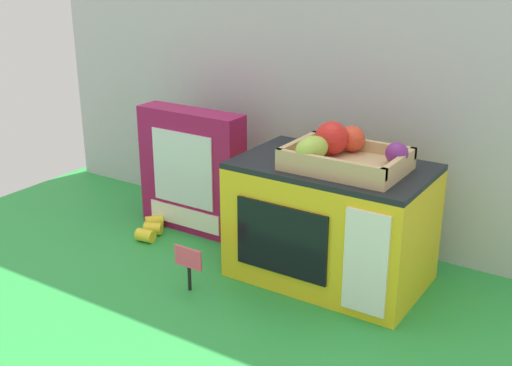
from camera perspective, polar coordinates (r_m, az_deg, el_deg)
The scene contains 7 objects.
ground_plane at distance 1.56m, azimuth 0.40°, elevation -6.33°, with size 1.70×1.70×0.00m, color green.
display_back_panel at distance 1.62m, azimuth 4.63°, elevation 9.10°, with size 1.61×0.03×0.78m, color #B7BABF.
toy_microwave at distance 1.42m, azimuth 6.60°, elevation -3.44°, with size 0.41×0.26×0.27m.
food_groups_crate at distance 1.34m, azimuth 7.64°, elevation 2.59°, with size 0.24×0.17×0.09m.
cookie_set_box at distance 1.66m, azimuth -5.68°, elevation 1.05°, with size 0.29×0.08×0.32m.
price_sign at distance 1.39m, azimuth -5.98°, elevation -6.97°, with size 0.07×0.01×0.10m.
loose_toy_banana at distance 1.69m, azimuth -9.25°, elevation -3.98°, with size 0.09×0.12×0.03m.
Camera 1 is at (0.75, -1.18, 0.70)m, focal length 45.37 mm.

